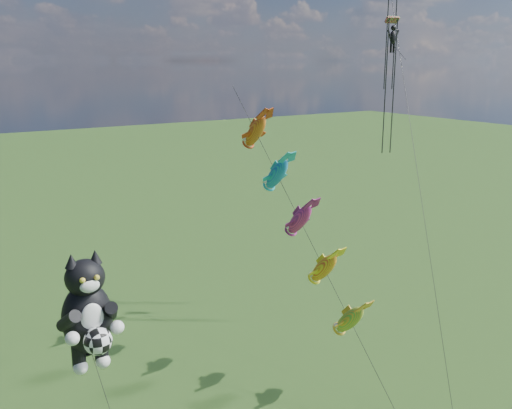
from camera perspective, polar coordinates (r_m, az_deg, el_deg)
cat_kite_rig at (r=28.85m, az=-16.44°, el=-10.26°), size 2.86×4.33×10.73m
fish_windsock_rig at (r=34.73m, az=4.41°, el=-1.56°), size 1.85×15.92×17.78m
parafoil_rig at (r=41.92m, az=13.60°, el=15.19°), size 9.20×15.47×24.85m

